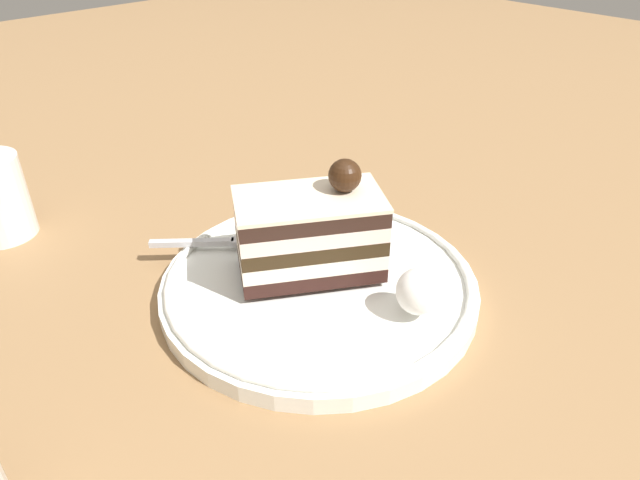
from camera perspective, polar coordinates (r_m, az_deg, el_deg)
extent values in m
plane|color=#936D46|center=(0.46, -0.10, -5.17)|extent=(2.40, 2.40, 0.00)
cylinder|color=white|center=(0.46, 0.00, -4.41)|extent=(0.25, 0.25, 0.01)
torus|color=white|center=(0.45, 0.00, -3.53)|extent=(0.24, 0.24, 0.01)
cube|color=black|center=(0.46, -0.54, -1.90)|extent=(0.12, 0.11, 0.01)
cube|color=#F1E2CD|center=(0.45, -0.55, -0.63)|extent=(0.12, 0.11, 0.01)
cube|color=#302211|center=(0.44, -0.56, 0.67)|extent=(0.12, 0.11, 0.01)
cube|color=#F2D9CC|center=(0.44, -0.56, 2.01)|extent=(0.12, 0.11, 0.01)
cube|color=black|center=(0.43, -0.57, 3.39)|extent=(0.12, 0.11, 0.01)
cube|color=#F5DFC1|center=(0.43, -0.58, 4.28)|extent=(0.13, 0.11, 0.00)
sphere|color=#331D0E|center=(0.42, 2.73, 6.23)|extent=(0.02, 0.02, 0.02)
ellipsoid|color=white|center=(0.41, 9.64, -4.98)|extent=(0.03, 0.03, 0.03)
cube|color=silver|center=(0.49, -12.48, -0.26)|extent=(0.06, 0.05, 0.00)
cube|color=silver|center=(0.49, -7.75, -0.15)|extent=(0.02, 0.02, 0.00)
cube|color=silver|center=(0.48, -5.24, -0.41)|extent=(0.02, 0.02, 0.00)
cube|color=silver|center=(0.48, -5.23, -0.20)|extent=(0.02, 0.02, 0.00)
cube|color=silver|center=(0.49, -5.22, 0.01)|extent=(0.02, 0.02, 0.00)
cube|color=silver|center=(0.49, -5.21, 0.22)|extent=(0.02, 0.02, 0.00)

